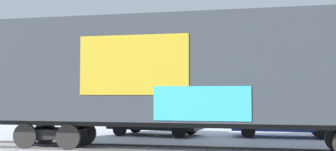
% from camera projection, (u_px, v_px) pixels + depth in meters
% --- Properties ---
extents(freight_car, '(16.99, 3.12, 4.91)m').
position_uv_depth(freight_car, '(201.00, 71.00, 14.12)').
color(freight_car, '#33383D').
rests_on(freight_car, ground_plane).
extents(hillside, '(159.70, 39.91, 18.38)m').
position_uv_depth(hillside, '(241.00, 73.00, 90.67)').
color(hillside, silver).
rests_on(hillside, ground_plane).
extents(parked_car_black, '(4.65, 2.61, 1.68)m').
position_uv_depth(parked_car_black, '(156.00, 118.00, 19.43)').
color(parked_car_black, black).
rests_on(parked_car_black, ground_plane).
extents(parked_car_blue, '(4.74, 2.01, 1.63)m').
position_uv_depth(parked_car_blue, '(282.00, 119.00, 18.60)').
color(parked_car_blue, navy).
rests_on(parked_car_blue, ground_plane).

